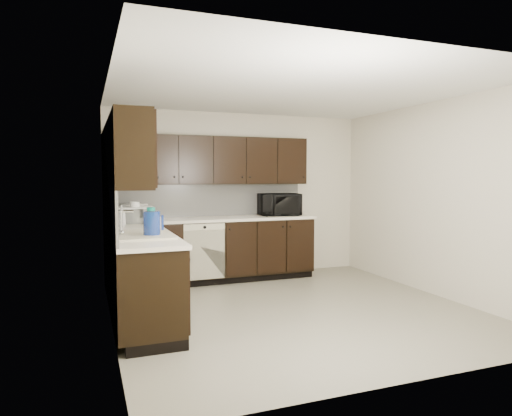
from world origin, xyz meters
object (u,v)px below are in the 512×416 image
Objects in this scene: microwave at (279,205)px; toaster_oven at (131,212)px; sink at (144,242)px; blue_pitcher at (152,224)px; storage_bin at (133,215)px.

microwave is 2.20m from toaster_oven.
sink is 3.28× the size of blue_pitcher.
sink is 1.68m from toaster_oven.
sink is at bearing -134.84° from microwave.
blue_pitcher is (-2.17, -1.82, -0.04)m from microwave.
microwave reaches higher than toaster_oven.
storage_bin is 1.47m from blue_pitcher.
blue_pitcher is (0.07, -0.10, 0.18)m from sink.
toaster_oven is (0.03, 1.67, 0.17)m from sink.
sink is 1.63× the size of storage_bin.
toaster_oven is (-2.20, -0.04, -0.05)m from microwave.
microwave is 1.20× the size of storage_bin.
sink reaches higher than toaster_oven.
microwave is at bearing -20.43° from toaster_oven.
blue_pitcher is (0.03, -1.78, 0.01)m from toaster_oven.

